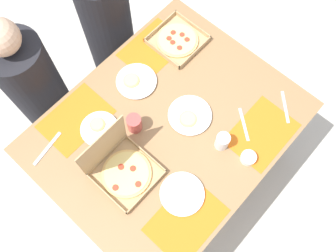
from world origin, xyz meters
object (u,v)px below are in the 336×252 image
object	(u,v)px
plate_far_left	(136,81)
plate_near_left	(99,129)
pizza_box_corner_left	(177,40)
plate_middle	(182,194)
pizza_box_edge_far	(122,168)
diner_left_seat	(39,91)
cup_clear_left	(134,123)
plate_far_right	(190,116)
cup_dark	(222,141)
diner_right_seat	(109,30)
condiment_bowl	(248,158)

from	to	relation	value
plate_far_left	plate_near_left	distance (m)	0.34
pizza_box_corner_left	plate_middle	distance (m)	0.90
pizza_box_edge_far	diner_left_seat	size ratio (longest dim) A/B	0.27
cup_clear_left	plate_far_left	bearing A→B (deg)	43.22
pizza_box_corner_left	cup_clear_left	xyz separation A→B (m)	(-0.55, -0.20, 0.04)
plate_far_right	plate_near_left	xyz separation A→B (m)	(-0.37, 0.30, 0.00)
cup_dark	diner_left_seat	bearing A→B (deg)	110.81
plate_far_right	diner_left_seat	distance (m)	0.97
diner_right_seat	pizza_box_corner_left	bearing A→B (deg)	-74.69
pizza_box_corner_left	diner_right_seat	size ratio (longest dim) A/B	0.23
pizza_box_edge_far	diner_right_seat	size ratio (longest dim) A/B	0.27
plate_far_right	plate_far_left	size ratio (longest dim) A/B	1.04
pizza_box_corner_left	cup_dark	distance (m)	0.68
pizza_box_corner_left	diner_right_seat	bearing A→B (deg)	105.31
plate_middle	diner_right_seat	bearing A→B (deg)	64.50
plate_far_left	diner_left_seat	xyz separation A→B (m)	(-0.38, 0.49, -0.21)
diner_left_seat	cup_dark	bearing A→B (deg)	-69.19
plate_far_left	diner_right_seat	bearing A→B (deg)	65.33
cup_clear_left	cup_dark	distance (m)	0.46
plate_near_left	cup_clear_left	xyz separation A→B (m)	(0.13, -0.13, 0.04)
cup_dark	diner_right_seat	bearing A→B (deg)	79.78
condiment_bowl	diner_left_seat	bearing A→B (deg)	109.81
cup_clear_left	pizza_box_edge_far	bearing A→B (deg)	-150.71
pizza_box_edge_far	plate_near_left	distance (m)	0.26
plate_far_right	cup_clear_left	xyz separation A→B (m)	(-0.24, 0.17, 0.04)
pizza_box_edge_far	plate_near_left	bearing A→B (deg)	72.89
pizza_box_corner_left	cup_clear_left	world-z (taller)	cup_clear_left
diner_left_seat	diner_right_seat	xyz separation A→B (m)	(0.60, -0.00, 0.01)
plate_middle	plate_near_left	size ratio (longest dim) A/B	1.10
plate_far_right	condiment_bowl	world-z (taller)	condiment_bowl
plate_far_right	cup_clear_left	bearing A→B (deg)	144.17
cup_dark	diner_right_seat	xyz separation A→B (m)	(0.19, 1.07, -0.25)
pizza_box_edge_far	plate_middle	distance (m)	0.32
pizza_box_corner_left	condiment_bowl	size ratio (longest dim) A/B	3.51
plate_far_right	cup_dark	distance (m)	0.23
pizza_box_edge_far	condiment_bowl	distance (m)	0.64
cup_clear_left	cup_dark	bearing A→B (deg)	-60.12
plate_far_left	plate_near_left	size ratio (longest dim) A/B	1.13
plate_middle	plate_near_left	distance (m)	0.55
diner_left_seat	plate_far_right	bearing A→B (deg)	-63.74
diner_left_seat	diner_right_seat	size ratio (longest dim) A/B	0.98
diner_left_seat	diner_right_seat	bearing A→B (deg)	-0.00
plate_middle	condiment_bowl	distance (m)	0.38
plate_far_left	cup_dark	bearing A→B (deg)	-86.82
pizza_box_corner_left	cup_dark	xyz separation A→B (m)	(-0.33, -0.59, 0.04)
pizza_box_edge_far	diner_left_seat	xyz separation A→B (m)	(0.03, 0.79, -0.25)
plate_far_right	diner_left_seat	size ratio (longest dim) A/B	0.20
plate_far_right	condiment_bowl	xyz separation A→B (m)	(0.02, -0.37, 0.01)
pizza_box_edge_far	cup_dark	world-z (taller)	pizza_box_edge_far
plate_near_left	condiment_bowl	size ratio (longest dim) A/B	2.53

